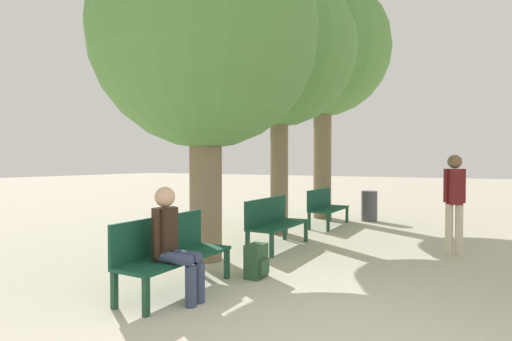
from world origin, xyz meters
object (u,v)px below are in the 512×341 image
(bench_row_1, at_px, (274,220))
(bench_row_2, at_px, (325,205))
(tree_row_0, at_px, (205,37))
(backpack, at_px, (256,261))
(tree_row_1, at_px, (279,51))
(tree_row_2, at_px, (323,51))
(person_seated, at_px, (173,240))
(trash_bin, at_px, (369,206))
(bench_row_0, at_px, (170,249))
(pedestrian_near, at_px, (454,197))

(bench_row_1, relative_size, bench_row_2, 1.00)
(tree_row_0, xyz_separation_m, backpack, (1.18, -0.46, -3.33))
(tree_row_0, height_order, tree_row_1, tree_row_1)
(tree_row_2, bearing_deg, person_seated, -83.88)
(tree_row_0, bearing_deg, bench_row_2, 82.99)
(tree_row_1, xyz_separation_m, trash_bin, (1.30, 2.84, -3.60))
(trash_bin, bearing_deg, person_seated, -94.17)
(bench_row_1, height_order, bench_row_2, same)
(bench_row_1, bearing_deg, bench_row_0, -90.00)
(bench_row_2, relative_size, pedestrian_near, 0.94)
(tree_row_1, xyz_separation_m, person_seated, (0.77, -4.40, -3.32))
(bench_row_1, distance_m, backpack, 1.99)
(person_seated, bearing_deg, tree_row_0, 114.59)
(tree_row_2, xyz_separation_m, backpack, (1.18, -5.98, -4.44))
(bench_row_0, relative_size, person_seated, 1.23)
(bench_row_2, distance_m, tree_row_2, 4.38)
(tree_row_0, xyz_separation_m, trash_bin, (1.30, 5.56, -3.16))
(bench_row_0, xyz_separation_m, tree_row_0, (-0.52, 1.45, 3.05))
(bench_row_1, bearing_deg, bench_row_2, 90.00)
(trash_bin, bearing_deg, backpack, -91.10)
(tree_row_0, height_order, trash_bin, tree_row_0)
(tree_row_1, relative_size, trash_bin, 7.13)
(bench_row_0, height_order, tree_row_2, tree_row_2)
(bench_row_2, relative_size, backpack, 3.48)
(bench_row_1, xyz_separation_m, pedestrian_near, (2.95, 0.96, 0.46))
(bench_row_2, bearing_deg, tree_row_0, -97.01)
(tree_row_0, bearing_deg, tree_row_2, 90.00)
(tree_row_2, distance_m, backpack, 7.54)
(bench_row_0, distance_m, trash_bin, 7.05)
(person_seated, bearing_deg, tree_row_1, 99.95)
(bench_row_0, bearing_deg, pedestrian_near, 52.30)
(bench_row_2, relative_size, trash_bin, 1.99)
(person_seated, bearing_deg, tree_row_2, 96.12)
(backpack, bearing_deg, trash_bin, 88.90)
(person_seated, bearing_deg, bench_row_0, 136.56)
(bench_row_2, height_order, trash_bin, bench_row_2)
(bench_row_1, xyz_separation_m, tree_row_2, (-0.52, 4.12, 4.16))
(pedestrian_near, bearing_deg, tree_row_0, -145.75)
(bench_row_2, bearing_deg, bench_row_0, -90.00)
(bench_row_2, xyz_separation_m, tree_row_2, (-0.52, 1.27, 4.16))
(tree_row_0, distance_m, tree_row_1, 2.75)
(bench_row_1, relative_size, trash_bin, 1.99)
(bench_row_1, distance_m, person_seated, 3.10)
(bench_row_0, bearing_deg, backpack, 56.22)
(tree_row_1, distance_m, pedestrian_near, 4.62)
(bench_row_0, distance_m, bench_row_1, 2.85)
(person_seated, height_order, pedestrian_near, pedestrian_near)
(tree_row_2, xyz_separation_m, pedestrian_near, (3.47, -3.15, -3.69))
(backpack, bearing_deg, pedestrian_near, 51.01)
(tree_row_2, distance_m, trash_bin, 4.46)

